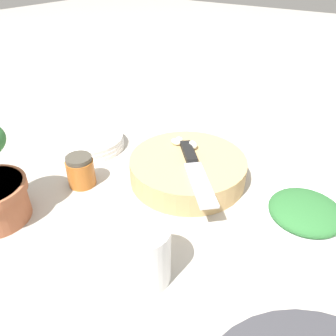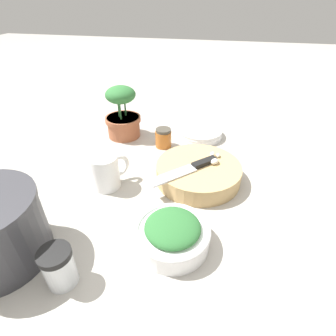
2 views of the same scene
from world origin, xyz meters
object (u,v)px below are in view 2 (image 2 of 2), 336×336
herb_bowl (172,234)px  potted_herb (123,115)px  garlic_cloves (214,158)px  spice_jar (59,267)px  honey_jar (163,138)px  coffee_mug (106,171)px  cutting_board (198,172)px  chef_knife (189,169)px  plate_stack (200,133)px

herb_bowl → potted_herb: potted_herb is taller
garlic_cloves → herb_bowl: herb_bowl is taller
spice_jar → honey_jar: size_ratio=1.28×
coffee_mug → honey_jar: (0.25, -0.11, -0.02)m
herb_bowl → potted_herb: bearing=30.5°
cutting_board → spice_jar: (-0.38, 0.22, 0.02)m
coffee_mug → herb_bowl: bearing=-127.4°
herb_bowl → coffee_mug: size_ratio=1.62×
cutting_board → honey_jar: size_ratio=3.65×
chef_knife → potted_herb: 0.38m
cutting_board → chef_knife: bearing=139.8°
cutting_board → honey_jar: (0.17, 0.14, 0.01)m
coffee_mug → potted_herb: size_ratio=0.53×
spice_jar → plate_stack: 0.68m
spice_jar → plate_stack: spice_jar is taller
garlic_cloves → spice_jar: 0.48m
chef_knife → plate_stack: (0.30, -0.00, -0.04)m
chef_knife → herb_bowl: bearing=135.2°
garlic_cloves → plate_stack: bearing=15.1°
chef_knife → plate_stack: chef_knife is taller
honey_jar → plate_stack: bearing=-49.4°
honey_jar → garlic_cloves: bearing=-127.3°
garlic_cloves → herb_bowl: bearing=165.9°
cutting_board → garlic_cloves: size_ratio=3.63×
honey_jar → spice_jar: bearing=171.9°
coffee_mug → cutting_board: bearing=-72.1°
chef_knife → herb_bowl: (-0.22, 0.00, -0.02)m
garlic_cloves → coffee_mug: coffee_mug is taller
potted_herb → coffee_mug: bearing=-169.3°
garlic_cloves → herb_bowl: 0.29m
chef_knife → honey_jar: bearing=-13.9°
garlic_cloves → spice_jar: (-0.41, 0.26, -0.02)m
cutting_board → plate_stack: size_ratio=1.43×
garlic_cloves → plate_stack: 0.25m
spice_jar → coffee_mug: 0.30m
chef_knife → potted_herb: potted_herb is taller
chef_knife → coffee_mug: bearing=58.9°
coffee_mug → plate_stack: bearing=-32.4°
cutting_board → herb_bowl: (-0.25, 0.03, 0.01)m
plate_stack → potted_herb: 0.29m
cutting_board → garlic_cloves: bearing=-51.4°
plate_stack → potted_herb: bearing=100.6°
spice_jar → potted_herb: potted_herb is taller
chef_knife → honey_jar: size_ratio=2.61×
cutting_board → herb_bowl: 0.25m
garlic_cloves → honey_jar: same height
garlic_cloves → plate_stack: (0.24, 0.06, -0.04)m
garlic_cloves → potted_herb: potted_herb is taller
potted_herb → plate_stack: bearing=-79.4°
chef_knife → garlic_cloves: size_ratio=2.59×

